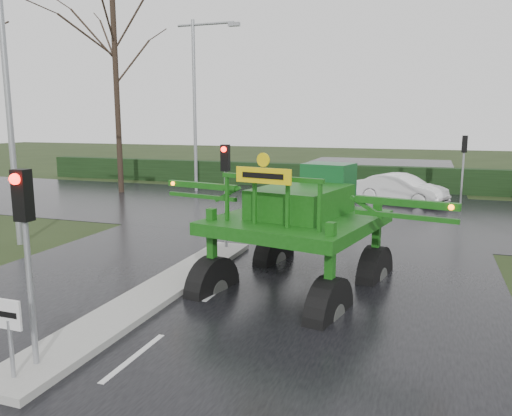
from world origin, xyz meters
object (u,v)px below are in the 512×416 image
(keep_left_sign, at_px, (9,326))
(traffic_signal_mid, at_px, (225,174))
(street_light_left_near, at_px, (13,68))
(white_sedan, at_px, (401,204))
(traffic_signal_near, at_px, (25,226))
(crop_sprayer, at_px, (216,208))
(street_light_left_far, at_px, (199,91))
(traffic_signal_far, at_px, (464,154))

(keep_left_sign, relative_size, traffic_signal_mid, 0.38)
(street_light_left_near, xyz_separation_m, white_sedan, (11.78, 13.32, -5.99))
(traffic_signal_near, bearing_deg, crop_sprayer, 76.69)
(street_light_left_near, distance_m, white_sedan, 18.76)
(keep_left_sign, relative_size, street_light_left_near, 0.14)
(white_sedan, bearing_deg, traffic_signal_mid, -179.03)
(crop_sprayer, bearing_deg, traffic_signal_mid, 121.12)
(white_sedan, bearing_deg, street_light_left_far, 110.12)
(traffic_signal_near, height_order, street_light_left_near, street_light_left_near)
(traffic_signal_mid, xyz_separation_m, street_light_left_near, (-6.89, -1.49, 3.40))
(traffic_signal_mid, xyz_separation_m, crop_sprayer, (1.19, -3.46, -0.48))
(keep_left_sign, xyz_separation_m, street_light_left_far, (-6.89, 21.50, 4.93))
(traffic_signal_mid, distance_m, crop_sprayer, 3.69)
(street_light_left_far, relative_size, white_sedan, 2.17)
(crop_sprayer, relative_size, white_sedan, 1.70)
(traffic_signal_far, height_order, white_sedan, traffic_signal_far)
(traffic_signal_far, bearing_deg, white_sedan, 13.29)
(street_light_left_far, distance_m, crop_sprayer, 18.31)
(street_light_left_far, bearing_deg, street_light_left_near, -90.00)
(crop_sprayer, distance_m, white_sedan, 15.87)
(street_light_left_far, bearing_deg, white_sedan, -3.30)
(traffic_signal_mid, relative_size, street_light_left_near, 0.35)
(traffic_signal_far, relative_size, white_sedan, 0.76)
(street_light_left_near, relative_size, street_light_left_far, 1.00)
(traffic_signal_far, relative_size, crop_sprayer, 0.45)
(keep_left_sign, height_order, street_light_left_far, street_light_left_far)
(traffic_signal_mid, height_order, white_sedan, traffic_signal_mid)
(crop_sprayer, bearing_deg, street_light_left_far, 128.94)
(street_light_left_near, xyz_separation_m, street_light_left_far, (0.00, 14.00, 0.00))
(traffic_signal_near, height_order, street_light_left_far, street_light_left_far)
(white_sedan, bearing_deg, crop_sprayer, -170.17)
(traffic_signal_mid, bearing_deg, traffic_signal_near, -90.00)
(traffic_signal_far, distance_m, street_light_left_far, 15.08)
(keep_left_sign, distance_m, street_light_left_near, 11.32)
(street_light_left_near, height_order, crop_sprayer, street_light_left_near)
(traffic_signal_mid, xyz_separation_m, street_light_left_far, (-6.89, 12.51, 3.40))
(white_sedan, bearing_deg, traffic_signal_far, -53.29)
(traffic_signal_near, xyz_separation_m, street_light_left_near, (-6.89, 7.01, 3.40))
(keep_left_sign, height_order, traffic_signal_far, traffic_signal_far)
(street_light_left_near, height_order, street_light_left_far, same)
(traffic_signal_near, xyz_separation_m, white_sedan, (4.89, 20.33, -2.59))
(keep_left_sign, bearing_deg, white_sedan, 76.79)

